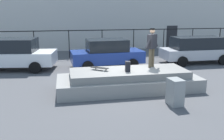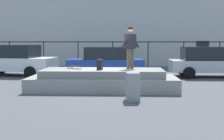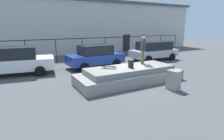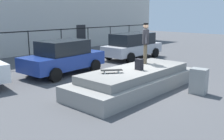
{
  "view_description": "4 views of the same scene",
  "coord_description": "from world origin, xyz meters",
  "views": [
    {
      "loc": [
        -2.77,
        -10.2,
        3.34
      ],
      "look_at": [
        -0.64,
        0.65,
        0.66
      ],
      "focal_mm": 39.61,
      "sensor_mm": 36.0,
      "label": 1
    },
    {
      "loc": [
        0.79,
        -12.25,
        2.06
      ],
      "look_at": [
        0.22,
        1.08,
        0.69
      ],
      "focal_mm": 46.8,
      "sensor_mm": 36.0,
      "label": 2
    },
    {
      "loc": [
        -5.73,
        -8.52,
        3.1
      ],
      "look_at": [
        -0.58,
        0.93,
        0.48
      ],
      "focal_mm": 29.47,
      "sensor_mm": 36.0,
      "label": 3
    },
    {
      "loc": [
        -8.19,
        -6.3,
        3.01
      ],
      "look_at": [
        -0.01,
        1.06,
        0.59
      ],
      "focal_mm": 41.84,
      "sensor_mm": 36.0,
      "label": 4
    }
  ],
  "objects": [
    {
      "name": "car_blue_sedan_mid",
      "position": [
        -0.28,
        4.08,
        0.86
      ],
      "size": [
        4.32,
        2.28,
        1.68
      ],
      "color": "navy",
      "rests_on": "ground_plane"
    },
    {
      "name": "skateboarder",
      "position": [
        1.04,
        0.08,
        1.87
      ],
      "size": [
        0.81,
        0.69,
        1.72
      ],
      "color": "brown",
      "rests_on": "concrete_ledge"
    },
    {
      "name": "fence_row",
      "position": [
        0.0,
        7.73,
        1.39
      ],
      "size": [
        24.06,
        0.06,
        1.98
      ],
      "color": "black",
      "rests_on": "ground_plane"
    },
    {
      "name": "warehouse_building",
      "position": [
        0.0,
        15.23,
        2.97
      ],
      "size": [
        35.15,
        9.14,
        5.92
      ],
      "color": "beige",
      "rests_on": "ground_plane"
    },
    {
      "name": "utility_box",
      "position": [
        1.08,
        -2.36,
        0.48
      ],
      "size": [
        0.5,
        0.64,
        0.97
      ],
      "primitive_type": "cube",
      "rotation": [
        0.0,
        0.0,
        0.1
      ],
      "color": "gray",
      "rests_on": "ground_plane"
    },
    {
      "name": "skateboard",
      "position": [
        -1.32,
        -0.1,
        0.96
      ],
      "size": [
        0.75,
        0.65,
        0.12
      ],
      "color": "black",
      "rests_on": "concrete_ledge"
    },
    {
      "name": "ground_plane",
      "position": [
        0.0,
        0.0,
        0.0
      ],
      "size": [
        60.0,
        60.0,
        0.0
      ],
      "primitive_type": "plane",
      "color": "#4C4C4F"
    },
    {
      "name": "backpack",
      "position": [
        -0.21,
        -0.52,
        1.08
      ],
      "size": [
        0.24,
        0.31,
        0.42
      ],
      "primitive_type": "cube",
      "rotation": [
        0.0,
        0.0,
        1.42
      ],
      "color": "black",
      "rests_on": "concrete_ledge"
    },
    {
      "name": "concrete_ledge",
      "position": [
        -0.1,
        -0.29,
        0.4
      ],
      "size": [
        6.05,
        2.25,
        0.86
      ],
      "color": "gray",
      "rests_on": "ground_plane"
    },
    {
      "name": "car_white_sedan_near",
      "position": [
        -5.66,
        4.59,
        0.91
      ],
      "size": [
        4.96,
        2.73,
        1.79
      ],
      "color": "white",
      "rests_on": "ground_plane"
    },
    {
      "name": "car_silver_hatchback_far",
      "position": [
        5.62,
        4.27,
        0.9
      ],
      "size": [
        4.47,
        2.03,
        1.69
      ],
      "color": "#B7B7BC",
      "rests_on": "ground_plane"
    }
  ]
}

